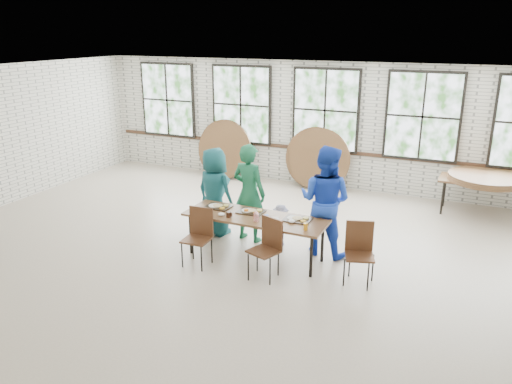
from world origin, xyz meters
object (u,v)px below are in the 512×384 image
dining_table (255,219)px  chair_near_right (268,243)px  chair_near_left (199,231)px  storage_table (486,184)px

dining_table → chair_near_right: size_ratio=2.54×
chair_near_right → chair_near_left: bearing=-158.3°
chair_near_left → storage_table: (4.24, 4.32, 0.13)m
dining_table → storage_table: 5.13m
dining_table → chair_near_right: chair_near_right is taller
chair_near_left → chair_near_right: bearing=-1.6°
dining_table → storage_table: size_ratio=1.32×
storage_table → dining_table: bearing=-130.8°
chair_near_left → storage_table: size_ratio=0.52×
storage_table → chair_near_left: bearing=-132.4°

